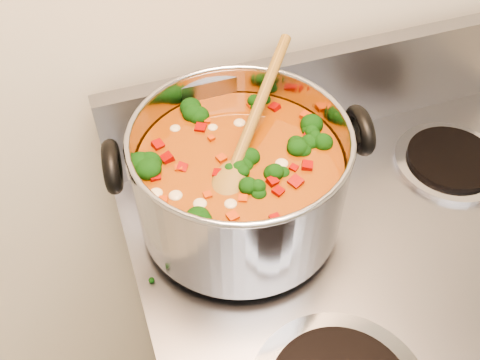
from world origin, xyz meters
The scene contains 3 objects.
stockpot centered at (-0.18, 1.31, 1.01)m, with size 0.35×0.29×0.17m.
wooden_spoon centered at (-0.17, 1.32, 1.07)m, with size 0.20×0.24×0.09m.
cooktop_crumbs centered at (-0.06, 1.43, 0.92)m, with size 0.13×0.02×0.01m.
Camera 1 is at (-0.35, 0.84, 1.56)m, focal length 40.00 mm.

